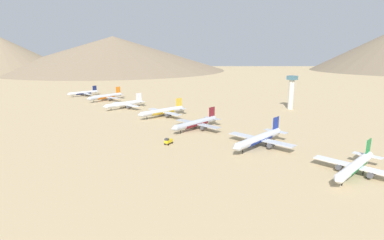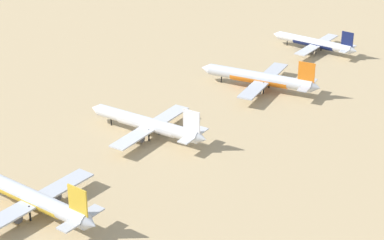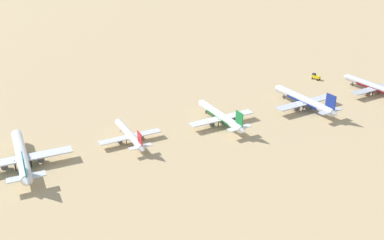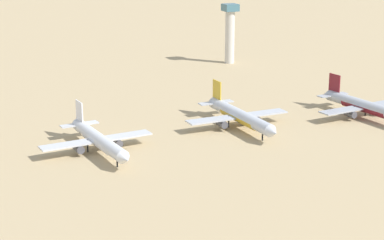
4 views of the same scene
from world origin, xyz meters
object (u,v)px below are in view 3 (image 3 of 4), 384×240
parked_jet_4 (374,87)px  service_truck (316,76)px  parked_jet_7 (130,135)px  parked_jet_5 (305,100)px  parked_jet_6 (221,116)px  parked_jet_8 (22,156)px

parked_jet_4 → service_truck: size_ratio=8.02×
parked_jet_4 → parked_jet_7: size_ratio=1.23×
service_truck → parked_jet_7: bearing=105.6°
service_truck → parked_jet_5: bearing=135.6°
parked_jet_6 → parked_jet_7: bearing=91.4°
parked_jet_5 → service_truck: (36.59, -35.84, -2.63)m
parked_jet_5 → parked_jet_8: bearing=92.0°
parked_jet_4 → service_truck: parked_jet_4 is taller
parked_jet_4 → service_truck: bearing=24.8°
parked_jet_8 → service_truck: parked_jet_8 is taller
parked_jet_5 → parked_jet_7: size_ratio=1.32×
parked_jet_6 → service_truck: 94.67m
parked_jet_6 → parked_jet_5: bearing=-89.9°
parked_jet_7 → parked_jet_4: bearing=-88.5°
parked_jet_6 → parked_jet_8: parked_jet_8 is taller
parked_jet_4 → parked_jet_6: (-2.73, 102.90, -0.12)m
parked_jet_6 → parked_jet_8: (-5.09, 95.80, 0.64)m
parked_jet_6 → service_truck: parked_jet_6 is taller
parked_jet_5 → parked_jet_6: (-0.13, 51.38, -0.46)m
parked_jet_5 → service_truck: bearing=-44.4°
parked_jet_6 → parked_jet_7: size_ratio=1.19×
parked_jet_5 → service_truck: parked_jet_5 is taller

